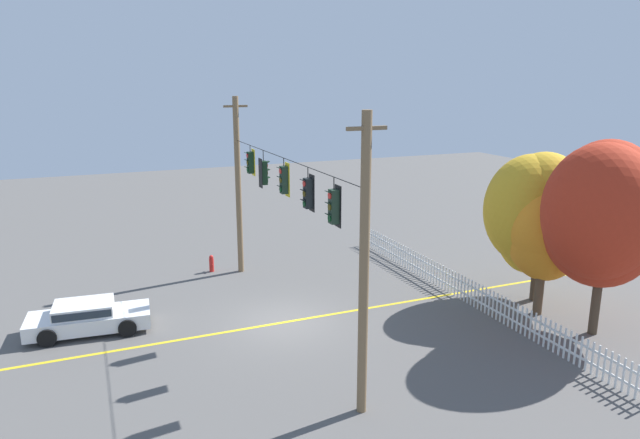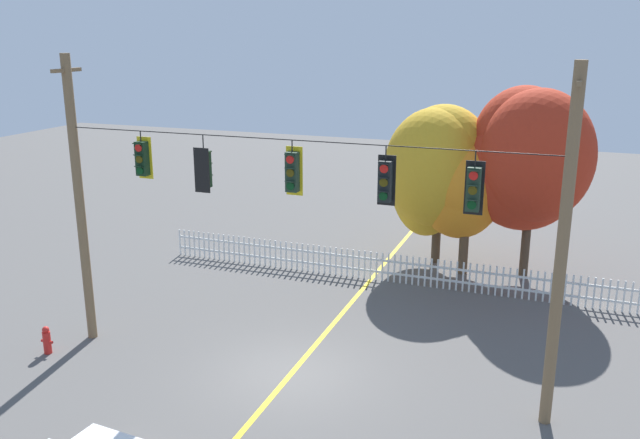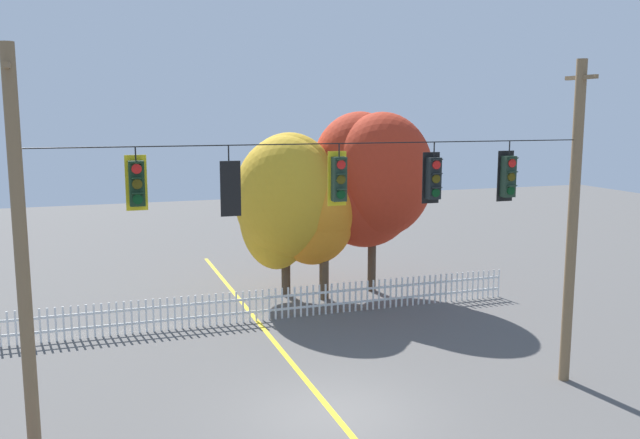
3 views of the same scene
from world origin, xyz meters
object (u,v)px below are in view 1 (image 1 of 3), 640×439
Objects in this scene: traffic_signal_northbound_primary at (334,206)px; autumn_maple_near_fence at (535,210)px; autumn_oak_far_east at (601,213)px; parked_car at (87,316)px; traffic_signal_southbound_primary at (251,162)px; fire_hydrant at (211,263)px; traffic_signal_northbound_secondary at (263,173)px; autumn_maple_mid at (546,230)px; traffic_signal_eastbound_side at (284,180)px; traffic_signal_westbound_side at (308,193)px.

traffic_signal_northbound_primary is 10.59m from autumn_maple_near_fence.
autumn_oak_far_east is 1.60× the size of parked_car.
fire_hydrant is at bearing -153.89° from traffic_signal_southbound_primary.
traffic_signal_northbound_secondary and traffic_signal_northbound_primary have the same top height.
traffic_signal_northbound_primary is 12.55m from fire_hydrant.
autumn_maple_mid is 0.73× the size of autumn_oak_far_east.
traffic_signal_northbound_primary is 0.29× the size of autumn_maple_mid.
autumn_oak_far_east is at bearing 46.85° from traffic_signal_southbound_primary.
autumn_oak_far_east is (3.33, -0.19, 0.65)m from autumn_maple_near_fence.
traffic_signal_northbound_primary is at bearing 6.63° from fire_hydrant.
autumn_oak_far_east is 18.66m from parked_car.
autumn_maple_mid is (-1.71, 9.75, -2.11)m from traffic_signal_northbound_primary.
autumn_maple_near_fence is (1.62, 10.10, -1.67)m from traffic_signal_eastbound_side.
traffic_signal_northbound_secondary reaches higher than autumn_maple_near_fence.
traffic_signal_northbound_primary is 0.34× the size of parked_car.
fire_hydrant is (-9.71, -11.07, -2.92)m from autumn_maple_mid.
traffic_signal_eastbound_side is at bearing 0.01° from traffic_signal_southbound_primary.
autumn_oak_far_east is 16.94m from fire_hydrant.
traffic_signal_southbound_primary and traffic_signal_eastbound_side have the same top height.
autumn_maple_near_fence is at bearing 68.03° from traffic_signal_northbound_secondary.
traffic_signal_northbound_secondary is 11.02m from autumn_maple_near_fence.
traffic_signal_eastbound_side is at bearing -180.00° from traffic_signal_northbound_primary.
fire_hydrant is (-9.39, -1.33, -5.05)m from traffic_signal_westbound_side.
autumn_maple_mid is (1.04, -0.35, -0.52)m from autumn_maple_near_fence.
traffic_signal_southbound_primary is 0.30× the size of parked_car.
autumn_maple_mid is 15.02m from fire_hydrant.
traffic_signal_eastbound_side reaches higher than parked_car.
traffic_signal_northbound_secondary is 12.43m from autumn_oak_far_east.
traffic_signal_westbound_side is 10.25m from autumn_maple_near_fence.
autumn_oak_far_east is (2.61, 9.91, -0.97)m from traffic_signal_westbound_side.
fire_hydrant is at bearing -136.88° from autumn_oak_far_east.
autumn_maple_mid is 2.58m from autumn_oak_far_east.
traffic_signal_eastbound_side reaches higher than fire_hydrant.
traffic_signal_northbound_secondary is 1.80× the size of fire_hydrant.
autumn_maple_near_fence is at bearing 59.45° from traffic_signal_southbound_primary.
traffic_signal_northbound_secondary is at bearing 15.92° from fire_hydrant.
parked_car is (0.40, -6.91, -4.80)m from traffic_signal_northbound_secondary.
traffic_signal_southbound_primary is 0.19× the size of autumn_oak_far_east.
traffic_signal_westbound_side is 10.74m from fire_hydrant.
traffic_signal_northbound_secondary is at bearing -179.84° from traffic_signal_northbound_primary.
autumn_maple_near_fence is at bearing 77.79° from parked_car.
traffic_signal_westbound_side is at bearing -85.92° from autumn_maple_near_fence.
autumn_maple_near_fence is 1.22m from autumn_maple_mid.
traffic_signal_westbound_side is 9.98m from autumn_maple_mid.
autumn_oak_far_east is at bearing 63.44° from traffic_signal_eastbound_side.
autumn_maple_near_fence is at bearing 94.08° from traffic_signal_westbound_side.
traffic_signal_northbound_secondary is 2.46m from traffic_signal_eastbound_side.
autumn_oak_far_east is at bearing 75.23° from traffic_signal_westbound_side.
traffic_signal_northbound_secondary is (1.88, -0.02, -0.16)m from traffic_signal_southbound_primary.
traffic_signal_northbound_secondary is at bearing -179.77° from traffic_signal_westbound_side.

